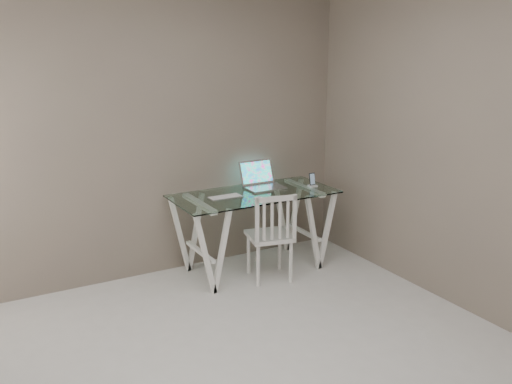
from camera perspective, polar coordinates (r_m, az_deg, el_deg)
room at (r=2.97m, az=0.47°, el=7.27°), size 4.50×4.52×2.71m
desk at (r=5.31m, az=-0.18°, el=-3.91°), size 1.50×0.70×0.75m
chair at (r=5.05m, az=1.60°, el=-4.11°), size 0.45×0.45×0.82m
laptop at (r=5.41m, az=0.53°, el=1.10°), size 0.35×0.33×0.24m
keyboard at (r=5.08m, az=-3.11°, el=-0.50°), size 0.31×0.13×0.01m
mouse at (r=4.99m, az=1.41°, el=-0.63°), size 0.10×0.06×0.03m
phone_dock at (r=5.45m, az=5.67°, el=0.91°), size 0.07×0.07×0.13m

